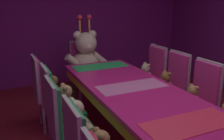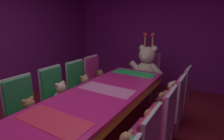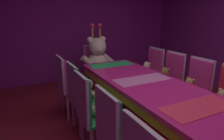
{
  "view_description": "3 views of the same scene",
  "coord_description": "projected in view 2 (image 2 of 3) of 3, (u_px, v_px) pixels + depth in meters",
  "views": [
    {
      "loc": [
        -1.27,
        -1.82,
        1.68
      ],
      "look_at": [
        0.05,
        1.11,
        0.76
      ],
      "focal_mm": 40.31,
      "sensor_mm": 36.0,
      "label": 1
    },
    {
      "loc": [
        1.25,
        -1.47,
        1.66
      ],
      "look_at": [
        -0.17,
        0.9,
        0.9
      ],
      "focal_mm": 28.68,
      "sensor_mm": 36.0,
      "label": 2
    },
    {
      "loc": [
        -1.5,
        -1.62,
        1.58
      ],
      "look_at": [
        -0.22,
        0.93,
        0.79
      ],
      "focal_mm": 31.71,
      "sensor_mm": 36.0,
      "label": 3
    }
  ],
  "objects": [
    {
      "name": "teddy_left_4",
      "position": [
        85.0,
        85.0,
        3.11
      ],
      "size": [
        0.24,
        0.32,
        0.3
      ],
      "color": "tan",
      "rests_on": "chair_left_4"
    },
    {
      "name": "chair_right_4",
      "position": [
        174.0,
        104.0,
        2.37
      ],
      "size": [
        0.42,
        0.41,
        0.98
      ],
      "rotation": [
        0.0,
        0.0,
        3.14
      ],
      "color": "#CC338C",
      "rests_on": "ground_plane"
    },
    {
      "name": "teddy_left_3",
      "position": [
        62.0,
        94.0,
        2.7
      ],
      "size": [
        0.26,
        0.34,
        0.32
      ],
      "color": "beige",
      "rests_on": "chair_left_3"
    },
    {
      "name": "teddy_right_3",
      "position": [
        149.0,
        121.0,
        2.01
      ],
      "size": [
        0.21,
        0.28,
        0.26
      ],
      "rotation": [
        0.0,
        0.0,
        3.14
      ],
      "color": "#9E7247",
      "rests_on": "chair_right_3"
    },
    {
      "name": "teddy_left_5",
      "position": [
        100.0,
        77.0,
        3.56
      ],
      "size": [
        0.22,
        0.28,
        0.26
      ],
      "color": "olive",
      "rests_on": "chair_left_5"
    },
    {
      "name": "chair_left_2",
      "position": [
        23.0,
        106.0,
        2.3
      ],
      "size": [
        0.42,
        0.41,
        0.98
      ],
      "color": "#268C4C",
      "rests_on": "ground_plane"
    },
    {
      "name": "chair_left_4",
      "position": [
        79.0,
        83.0,
        3.18
      ],
      "size": [
        0.42,
        0.41,
        0.98
      ],
      "color": "#268C4C",
      "rests_on": "ground_plane"
    },
    {
      "name": "teddy_left_2",
      "position": [
        30.0,
        110.0,
        2.23
      ],
      "size": [
        0.23,
        0.3,
        0.28
      ],
      "color": "#9E7247",
      "rests_on": "chair_left_2"
    },
    {
      "name": "chair_right_5",
      "position": [
        181.0,
        91.0,
        2.78
      ],
      "size": [
        0.42,
        0.41,
        0.98
      ],
      "rotation": [
        0.0,
        0.0,
        3.14
      ],
      "color": "#CC338C",
      "rests_on": "ground_plane"
    },
    {
      "name": "teddy_right_5",
      "position": [
        171.0,
        91.0,
        2.86
      ],
      "size": [
        0.23,
        0.29,
        0.28
      ],
      "rotation": [
        0.0,
        0.0,
        3.14
      ],
      "color": "beige",
      "rests_on": "chair_right_5"
    },
    {
      "name": "chair_left_3",
      "position": [
        55.0,
        92.0,
        2.77
      ],
      "size": [
        0.42,
        0.41,
        0.98
      ],
      "color": "#268C4C",
      "rests_on": "ground_plane"
    },
    {
      "name": "banquet_table",
      "position": [
        85.0,
        109.0,
        2.11
      ],
      "size": [
        0.9,
        3.3,
        0.75
      ],
      "color": "#C61E72",
      "rests_on": "ground_plane"
    },
    {
      "name": "king_teddy_bear",
      "position": [
        147.0,
        65.0,
        3.75
      ],
      "size": [
        0.75,
        0.58,
        0.97
      ],
      "rotation": [
        0.0,
        0.0,
        -1.57
      ],
      "color": "beige",
      "rests_on": "throne_chair"
    },
    {
      "name": "wall_back",
      "position": [
        164.0,
        31.0,
        4.55
      ],
      "size": [
        5.2,
        0.12,
        2.8
      ],
      "primitive_type": "cube",
      "color": "#721E72",
      "rests_on": "ground_plane"
    },
    {
      "name": "chair_left_5",
      "position": [
        95.0,
        75.0,
        3.62
      ],
      "size": [
        0.42,
        0.41,
        0.98
      ],
      "color": "#CC338C",
      "rests_on": "ground_plane"
    },
    {
      "name": "teddy_right_4",
      "position": [
        163.0,
        102.0,
        2.44
      ],
      "size": [
        0.23,
        0.3,
        0.28
      ],
      "rotation": [
        0.0,
        0.0,
        3.14
      ],
      "color": "olive",
      "rests_on": "chair_right_4"
    },
    {
      "name": "throne_chair",
      "position": [
        149.0,
        71.0,
        3.94
      ],
      "size": [
        0.41,
        0.42,
        0.98
      ],
      "rotation": [
        0.0,
        0.0,
        -1.57
      ],
      "color": "#CC338C",
      "rests_on": "ground_plane"
    },
    {
      "name": "chair_right_3",
      "position": [
        162.0,
        122.0,
        1.93
      ],
      "size": [
        0.42,
        0.41,
        0.98
      ],
      "rotation": [
        0.0,
        0.0,
        3.14
      ],
      "color": "#CC338C",
      "rests_on": "ground_plane"
    }
  ]
}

